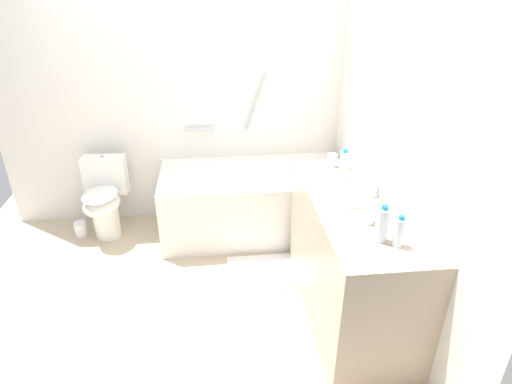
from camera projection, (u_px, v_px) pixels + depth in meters
name	position (u px, v px, depth m)	size (l,w,h in m)	color
ground_plane	(187.00, 295.00, 3.29)	(3.86, 3.86, 0.00)	#C1AD8E
wall_back_tiled	(181.00, 90.00, 3.84)	(3.26, 0.10, 2.45)	white
wall_right_mirror	(401.00, 134.00, 2.85)	(0.10, 2.86, 2.45)	white
bathtub	(251.00, 200.00, 3.94)	(1.59, 0.76, 1.38)	white
toilet	(104.00, 198.00, 3.87)	(0.38, 0.52, 0.72)	white
vanity_counter	(352.00, 260.00, 2.94)	(0.57, 1.38, 0.89)	tan
sink_basin	(350.00, 194.00, 2.78)	(0.29, 0.29, 0.05)	white
sink_faucet	(377.00, 192.00, 2.79)	(0.10, 0.15, 0.08)	silver
water_bottle_0	(382.00, 224.00, 2.32)	(0.07, 0.07, 0.22)	silver
water_bottle_1	(399.00, 232.00, 2.29)	(0.06, 0.06, 0.18)	silver
water_bottle_2	(344.00, 164.00, 3.02)	(0.06, 0.06, 0.21)	silver
drinking_glass_0	(345.00, 162.00, 3.18)	(0.07, 0.07, 0.09)	white
drinking_glass_1	(374.00, 208.00, 2.59)	(0.07, 0.07, 0.09)	white
drinking_glass_2	(368.00, 215.00, 2.51)	(0.07, 0.07, 0.10)	white
drinking_glass_3	(332.00, 160.00, 3.21)	(0.07, 0.07, 0.10)	white
soap_dish	(352.00, 182.00, 2.98)	(0.09, 0.06, 0.02)	white
bath_mat	(269.00, 271.00, 3.53)	(0.67, 0.43, 0.01)	white
toilet_paper_roll	(81.00, 229.00, 3.98)	(0.11, 0.11, 0.14)	white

